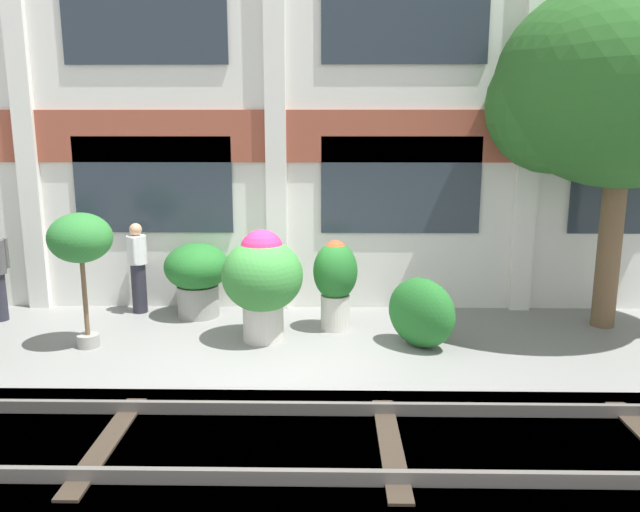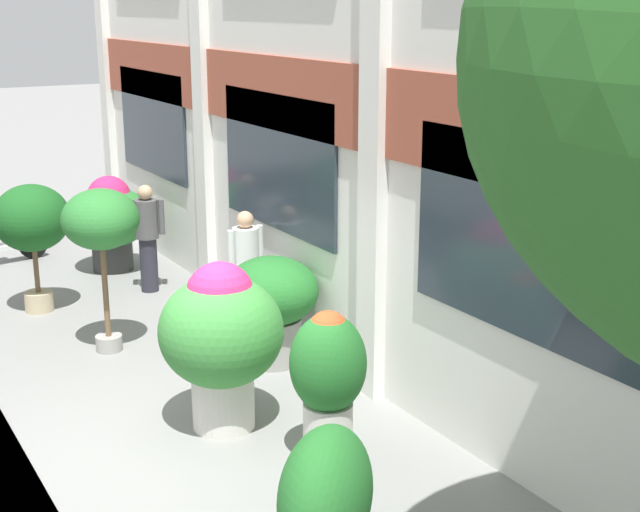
{
  "view_description": "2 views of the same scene",
  "coord_description": "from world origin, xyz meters",
  "px_view_note": "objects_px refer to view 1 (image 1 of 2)",
  "views": [
    {
      "loc": [
        0.96,
        -8.59,
        3.28
      ],
      "look_at": [
        0.79,
        1.14,
        1.24
      ],
      "focal_mm": 35.0,
      "sensor_mm": 36.0,
      "label": 1
    },
    {
      "loc": [
        7.53,
        -2.72,
        4.17
      ],
      "look_at": [
        0.14,
        1.67,
        1.72
      ],
      "focal_mm": 50.0,
      "sensor_mm": 36.0,
      "label": 2
    }
  ],
  "objects_px": {
    "topiary_hedge": "(421,313)",
    "resident_by_doorway": "(138,265)",
    "potted_plant_glazed_jar": "(335,277)",
    "potted_plant_tall_urn": "(80,242)",
    "potted_plant_fluted_column": "(262,277)",
    "potted_plant_stone_basin": "(197,274)",
    "broadleaf_tree": "(625,90)"
  },
  "relations": [
    {
      "from": "potted_plant_tall_urn",
      "to": "broadleaf_tree",
      "type": "bearing_deg",
      "value": 8.07
    },
    {
      "from": "broadleaf_tree",
      "to": "resident_by_doorway",
      "type": "xyz_separation_m",
      "value": [
        -7.97,
        0.63,
        -2.95
      ]
    },
    {
      "from": "potted_plant_stone_basin",
      "to": "potted_plant_glazed_jar",
      "type": "bearing_deg",
      "value": -15.6
    },
    {
      "from": "potted_plant_glazed_jar",
      "to": "topiary_hedge",
      "type": "distance_m",
      "value": 1.56
    },
    {
      "from": "potted_plant_glazed_jar",
      "to": "resident_by_doorway",
      "type": "bearing_deg",
      "value": 165.89
    },
    {
      "from": "potted_plant_tall_urn",
      "to": "potted_plant_glazed_jar",
      "type": "xyz_separation_m",
      "value": [
        3.74,
        0.91,
        -0.74
      ]
    },
    {
      "from": "topiary_hedge",
      "to": "resident_by_doorway",
      "type": "bearing_deg",
      "value": 160.65
    },
    {
      "from": "potted_plant_tall_urn",
      "to": "resident_by_doorway",
      "type": "relative_size",
      "value": 1.27
    },
    {
      "from": "potted_plant_fluted_column",
      "to": "potted_plant_stone_basin",
      "type": "xyz_separation_m",
      "value": [
        -1.27,
        1.23,
        -0.26
      ]
    },
    {
      "from": "potted_plant_glazed_jar",
      "to": "resident_by_doorway",
      "type": "xyz_separation_m",
      "value": [
        -3.49,
        0.88,
        -0.01
      ]
    },
    {
      "from": "resident_by_doorway",
      "to": "potted_plant_stone_basin",
      "type": "bearing_deg",
      "value": 160.96
    },
    {
      "from": "broadleaf_tree",
      "to": "potted_plant_tall_urn",
      "type": "relative_size",
      "value": 2.71
    },
    {
      "from": "potted_plant_glazed_jar",
      "to": "resident_by_doorway",
      "type": "relative_size",
      "value": 0.92
    },
    {
      "from": "broadleaf_tree",
      "to": "resident_by_doorway",
      "type": "height_order",
      "value": "broadleaf_tree"
    },
    {
      "from": "potted_plant_fluted_column",
      "to": "potted_plant_glazed_jar",
      "type": "distance_m",
      "value": 1.26
    },
    {
      "from": "topiary_hedge",
      "to": "broadleaf_tree",
      "type": "bearing_deg",
      "value": 18.26
    },
    {
      "from": "potted_plant_fluted_column",
      "to": "resident_by_doorway",
      "type": "bearing_deg",
      "value": 148.77
    },
    {
      "from": "potted_plant_tall_urn",
      "to": "potted_plant_stone_basin",
      "type": "height_order",
      "value": "potted_plant_tall_urn"
    },
    {
      "from": "potted_plant_tall_urn",
      "to": "topiary_hedge",
      "type": "relative_size",
      "value": 1.78
    },
    {
      "from": "broadleaf_tree",
      "to": "potted_plant_stone_basin",
      "type": "xyz_separation_m",
      "value": [
        -6.87,
        0.42,
        -3.06
      ]
    },
    {
      "from": "potted_plant_tall_urn",
      "to": "topiary_hedge",
      "type": "xyz_separation_m",
      "value": [
        5.03,
        0.11,
        -1.09
      ]
    },
    {
      "from": "potted_plant_tall_urn",
      "to": "potted_plant_fluted_column",
      "type": "height_order",
      "value": "potted_plant_tall_urn"
    },
    {
      "from": "potted_plant_glazed_jar",
      "to": "resident_by_doorway",
      "type": "distance_m",
      "value": 3.6
    },
    {
      "from": "broadleaf_tree",
      "to": "potted_plant_stone_basin",
      "type": "bearing_deg",
      "value": 176.53
    },
    {
      "from": "broadleaf_tree",
      "to": "topiary_hedge",
      "type": "relative_size",
      "value": 4.84
    },
    {
      "from": "broadleaf_tree",
      "to": "potted_plant_tall_urn",
      "type": "bearing_deg",
      "value": -171.93
    },
    {
      "from": "broadleaf_tree",
      "to": "potted_plant_glazed_jar",
      "type": "xyz_separation_m",
      "value": [
        -4.48,
        -0.25,
        -2.94
      ]
    },
    {
      "from": "broadleaf_tree",
      "to": "potted_plant_fluted_column",
      "type": "bearing_deg",
      "value": -171.76
    },
    {
      "from": "potted_plant_glazed_jar",
      "to": "potted_plant_stone_basin",
      "type": "relative_size",
      "value": 1.14
    },
    {
      "from": "broadleaf_tree",
      "to": "potted_plant_stone_basin",
      "type": "relative_size",
      "value": 4.28
    },
    {
      "from": "potted_plant_tall_urn",
      "to": "potted_plant_glazed_jar",
      "type": "distance_m",
      "value": 3.92
    },
    {
      "from": "potted_plant_glazed_jar",
      "to": "potted_plant_stone_basin",
      "type": "height_order",
      "value": "potted_plant_glazed_jar"
    }
  ]
}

